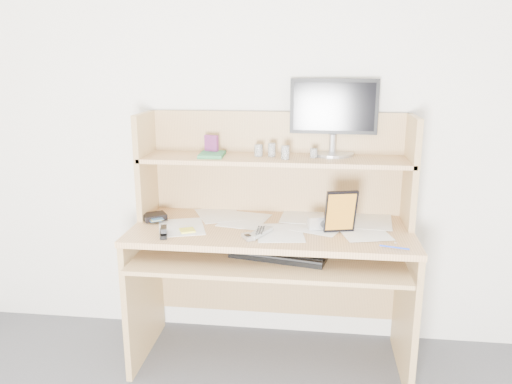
# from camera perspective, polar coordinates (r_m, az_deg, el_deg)

# --- Properties ---
(back_wall) EXTENTS (3.60, 0.04, 2.50)m
(back_wall) POSITION_cam_1_polar(r_m,az_deg,el_deg) (2.72, 2.47, 8.17)
(back_wall) COLOR white
(back_wall) RESTS_ON floor
(desk) EXTENTS (1.40, 0.70, 1.30)m
(desk) POSITION_cam_1_polar(r_m,az_deg,el_deg) (2.60, 1.92, -4.66)
(desk) COLOR tan
(desk) RESTS_ON floor
(paper_clutter) EXTENTS (1.32, 0.54, 0.01)m
(paper_clutter) POSITION_cam_1_polar(r_m,az_deg,el_deg) (2.51, 1.77, -4.00)
(paper_clutter) COLOR white
(paper_clutter) RESTS_ON desk
(keyboard) EXTENTS (0.48, 0.25, 0.03)m
(keyboard) POSITION_cam_1_polar(r_m,az_deg,el_deg) (2.40, 2.60, -7.15)
(keyboard) COLOR black
(keyboard) RESTS_ON desk
(tv_remote) EXTENTS (0.11, 0.17, 0.02)m
(tv_remote) POSITION_cam_1_polar(r_m,az_deg,el_deg) (2.39, 0.48, -4.65)
(tv_remote) COLOR #9A9A95
(tv_remote) RESTS_ON paper_clutter
(flip_phone) EXTENTS (0.07, 0.09, 0.02)m
(flip_phone) POSITION_cam_1_polar(r_m,az_deg,el_deg) (2.34, -0.90, -5.04)
(flip_phone) COLOR #ACACAE
(flip_phone) RESTS_ON paper_clutter
(stapler) EXTENTS (0.07, 0.13, 0.04)m
(stapler) POSITION_cam_1_polar(r_m,az_deg,el_deg) (2.42, -10.56, -4.39)
(stapler) COLOR black
(stapler) RESTS_ON paper_clutter
(wallet) EXTENTS (0.15, 0.14, 0.03)m
(wallet) POSITION_cam_1_polar(r_m,az_deg,el_deg) (2.67, -11.54, -2.76)
(wallet) COLOR black
(wallet) RESTS_ON paper_clutter
(sticky_note_pad) EXTENTS (0.09, 0.09, 0.01)m
(sticky_note_pad) POSITION_cam_1_polar(r_m,az_deg,el_deg) (2.47, -7.86, -4.37)
(sticky_note_pad) COLOR yellow
(sticky_note_pad) RESTS_ON desk
(digital_camera) EXTENTS (0.11, 0.07, 0.06)m
(digital_camera) POSITION_cam_1_polar(r_m,az_deg,el_deg) (2.48, 7.14, -3.52)
(digital_camera) COLOR silver
(digital_camera) RESTS_ON paper_clutter
(game_case) EXTENTS (0.15, 0.05, 0.21)m
(game_case) POSITION_cam_1_polar(r_m,az_deg,el_deg) (2.41, 9.66, -2.22)
(game_case) COLOR black
(game_case) RESTS_ON paper_clutter
(blue_pen) EXTENTS (0.13, 0.04, 0.01)m
(blue_pen) POSITION_cam_1_polar(r_m,az_deg,el_deg) (2.30, 15.53, -6.11)
(blue_pen) COLOR blue
(blue_pen) RESTS_ON paper_clutter
(card_box) EXTENTS (0.08, 0.04, 0.10)m
(card_box) POSITION_cam_1_polar(r_m,az_deg,el_deg) (2.66, -5.11, 5.40)
(card_box) COLOR #A41516
(card_box) RESTS_ON desk
(shelf_book) EXTENTS (0.13, 0.18, 0.02)m
(shelf_book) POSITION_cam_1_polar(r_m,az_deg,el_deg) (2.61, -5.05, 4.29)
(shelf_book) COLOR #338152
(shelf_book) RESTS_ON desk
(chip_stack_a) EXTENTS (0.05, 0.05, 0.06)m
(chip_stack_a) POSITION_cam_1_polar(r_m,az_deg,el_deg) (2.59, 0.29, 4.78)
(chip_stack_a) COLOR black
(chip_stack_a) RESTS_ON desk
(chip_stack_b) EXTENTS (0.05, 0.05, 0.07)m
(chip_stack_b) POSITION_cam_1_polar(r_m,az_deg,el_deg) (2.51, 3.36, 4.53)
(chip_stack_b) COLOR silver
(chip_stack_b) RESTS_ON desk
(chip_stack_c) EXTENTS (0.05, 0.05, 0.05)m
(chip_stack_c) POSITION_cam_1_polar(r_m,az_deg,el_deg) (2.57, 6.60, 4.43)
(chip_stack_c) COLOR black
(chip_stack_c) RESTS_ON desk
(chip_stack_d) EXTENTS (0.05, 0.05, 0.07)m
(chip_stack_d) POSITION_cam_1_polar(r_m,az_deg,el_deg) (2.58, 1.82, 4.83)
(chip_stack_d) COLOR silver
(chip_stack_d) RESTS_ON desk
(monitor) EXTENTS (0.45, 0.23, 0.39)m
(monitor) POSITION_cam_1_polar(r_m,az_deg,el_deg) (2.65, 8.86, 8.73)
(monitor) COLOR #AFB0B4
(monitor) RESTS_ON desk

